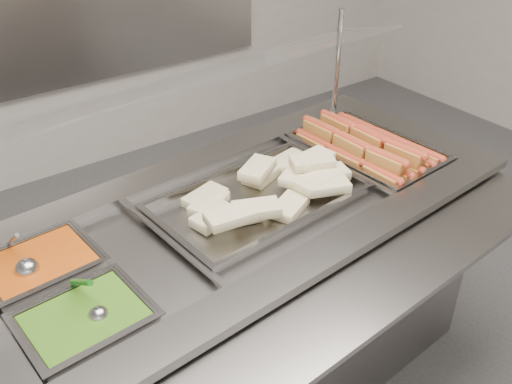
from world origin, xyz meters
TOP-DOWN VIEW (x-y plane):
  - steam_counter at (-0.02, 0.35)m, footprint 1.93×0.96m
  - tray_rail at (0.02, -0.16)m, footprint 1.81×0.50m
  - sneeze_guard at (-0.04, 0.57)m, footprint 1.66×0.41m
  - pan_hotdogs at (0.60, 0.40)m, footprint 0.38×0.57m
  - pan_wraps at (0.04, 0.36)m, footprint 0.71×0.45m
  - pan_beans at (-0.67, 0.45)m, footprint 0.32×0.26m
  - pan_peas at (-0.65, 0.16)m, footprint 0.32×0.26m
  - hotdogs_in_buns at (0.59, 0.40)m, footprint 0.34×0.53m
  - tortilla_wraps at (0.12, 0.35)m, footprint 0.61×0.38m
  - ladle at (-0.71, 0.43)m, footprint 0.07×0.19m
  - serving_spoon at (-0.62, 0.16)m, footprint 0.06×0.18m

SIDE VIEW (x-z plane):
  - steam_counter at x=-0.02m, z-range 0.00..0.89m
  - tray_rail at x=0.02m, z-range 0.82..0.87m
  - pan_hotdogs at x=0.60m, z-range 0.80..0.90m
  - pan_beans at x=-0.67m, z-range 0.81..0.91m
  - pan_peas at x=-0.65m, z-range 0.81..0.91m
  - pan_wraps at x=0.04m, z-range 0.83..0.90m
  - hotdogs_in_buns at x=0.59m, z-range 0.84..0.96m
  - ladle at x=-0.71m, z-range 0.83..0.98m
  - serving_spoon at x=-0.62m, z-range 0.84..0.97m
  - tortilla_wraps at x=0.12m, z-range 0.86..0.96m
  - sneeze_guard at x=-0.04m, z-range 1.04..1.48m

